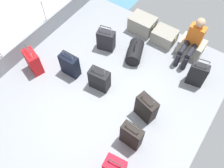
{
  "coord_description": "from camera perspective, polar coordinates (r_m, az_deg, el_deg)",
  "views": [
    {
      "loc": [
        1.64,
        -2.01,
        4.39
      ],
      "look_at": [
        0.12,
        0.19,
        0.25
      ],
      "focal_mm": 37.72,
      "sensor_mm": 36.0,
      "label": 1
    }
  ],
  "objects": [
    {
      "name": "ground_plane",
      "position": [
        5.13,
        -2.25,
        -2.52
      ],
      "size": [
        4.4,
        5.2,
        0.06
      ],
      "primitive_type": "cube",
      "color": "gray"
    },
    {
      "name": "suitcase_6",
      "position": [
        4.36,
        4.72,
        -12.43
      ],
      "size": [
        0.4,
        0.2,
        0.79
      ],
      "color": "black",
      "rests_on": "ground_plane"
    },
    {
      "name": "cargo_crate_2",
      "position": [
        5.95,
        18.62,
        8.58
      ],
      "size": [
        0.61,
        0.42,
        0.37
      ],
      "color": "#9E9989",
      "rests_on": "ground_plane"
    },
    {
      "name": "suitcase_4",
      "position": [
        4.64,
        8.26,
        -5.81
      ],
      "size": [
        0.46,
        0.31,
        0.79
      ],
      "color": "black",
      "rests_on": "ground_plane"
    },
    {
      "name": "suitcase_0",
      "position": [
        5.69,
        -1.45,
        10.55
      ],
      "size": [
        0.45,
        0.32,
        0.7
      ],
      "color": "black",
      "rests_on": "ground_plane"
    },
    {
      "name": "suitcase_7",
      "position": [
        5.26,
        -10.17,
        4.52
      ],
      "size": [
        0.42,
        0.22,
        0.69
      ],
      "color": "black",
      "rests_on": "ground_plane"
    },
    {
      "name": "cargo_crate_0",
      "position": [
        6.2,
        7.34,
        14.18
      ],
      "size": [
        0.66,
        0.46,
        0.41
      ],
      "color": "gray",
      "rests_on": "ground_plane"
    },
    {
      "name": "passenger_seated",
      "position": [
        5.57,
        18.92,
        9.99
      ],
      "size": [
        0.34,
        0.66,
        1.07
      ],
      "color": "orange",
      "rests_on": "ground_plane"
    },
    {
      "name": "suitcase_1",
      "position": [
        5.52,
        -18.55,
        5.15
      ],
      "size": [
        0.46,
        0.34,
        0.72
      ],
      "color": "red",
      "rests_on": "ground_plane"
    },
    {
      "name": "suitcase_3",
      "position": [
        4.99,
        -3.05,
        1.1
      ],
      "size": [
        0.45,
        0.28,
        0.7
      ],
      "color": "black",
      "rests_on": "ground_plane"
    },
    {
      "name": "duffel_bag",
      "position": [
        5.58,
        5.55,
        7.73
      ],
      "size": [
        0.53,
        0.68,
        0.5
      ],
      "color": "black",
      "rests_on": "ground_plane"
    },
    {
      "name": "suitcase_8",
      "position": [
        5.33,
        19.94,
        2.18
      ],
      "size": [
        0.39,
        0.26,
        0.79
      ],
      "color": "black",
      "rests_on": "ground_plane"
    },
    {
      "name": "railing_port",
      "position": [
        5.62,
        -21.23,
        12.88
      ],
      "size": [
        0.04,
        4.2,
        1.02
      ],
      "color": "silver",
      "rests_on": "ground_plane"
    },
    {
      "name": "gunwale_port",
      "position": [
        5.99,
        -19.59,
        9.14
      ],
      "size": [
        0.06,
        5.2,
        0.45
      ],
      "primitive_type": "cube",
      "color": "gray",
      "rests_on": "ground_plane"
    },
    {
      "name": "cargo_crate_1",
      "position": [
        6.04,
        12.57,
        11.19
      ],
      "size": [
        0.59,
        0.45,
        0.34
      ],
      "color": "gray",
      "rests_on": "ground_plane"
    }
  ]
}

